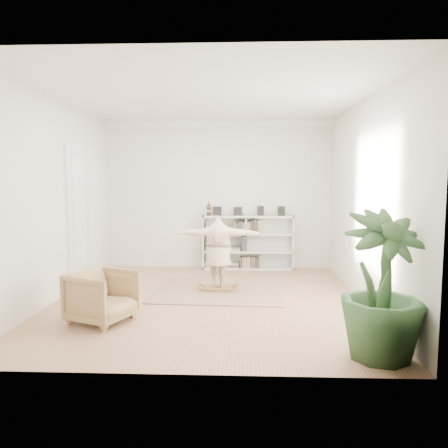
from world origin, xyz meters
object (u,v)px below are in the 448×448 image
(armchair, at_px, (102,297))
(rocker_board, at_px, (218,288))
(person, at_px, (218,250))
(houseplant, at_px, (382,285))
(bookshelf, at_px, (248,243))

(armchair, bearing_deg, rocker_board, -18.12)
(rocker_board, bearing_deg, armchair, -129.39)
(person, height_order, houseplant, houseplant)
(person, relative_size, houseplant, 0.92)
(armchair, bearing_deg, bookshelf, -5.85)
(rocker_board, height_order, person, person)
(armchair, distance_m, person, 2.56)
(bookshelf, xyz_separation_m, person, (-0.60, -2.17, 0.18))
(armchair, xyz_separation_m, rocker_board, (1.68, 1.89, -0.32))
(bookshelf, distance_m, houseplant, 5.49)
(bookshelf, relative_size, armchair, 2.53)
(bookshelf, distance_m, person, 2.26)
(armchair, distance_m, rocker_board, 2.54)
(armchair, height_order, person, person)
(rocker_board, xyz_separation_m, houseplant, (2.16, -3.09, 0.84))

